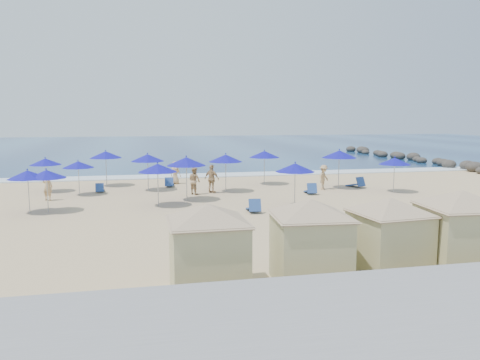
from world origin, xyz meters
name	(u,v)px	position (x,y,z in m)	size (l,w,h in m)	color
ground	(239,215)	(0.00, 0.00, 0.00)	(160.00, 160.00, 0.00)	tan
ocean	(169,146)	(0.00, 55.00, 0.03)	(160.00, 80.00, 0.06)	navy
surf_line	(199,176)	(0.00, 15.50, 0.04)	(160.00, 2.50, 0.08)	white
seawall	(376,319)	(0.00, -13.50, 0.65)	(160.00, 6.10, 1.22)	gray
rock_jetty	(404,157)	(24.01, 24.90, 0.36)	(2.56, 26.66, 0.96)	#2B2623
trash_bin	(396,222)	(5.65, -4.66, 0.42)	(0.84, 0.84, 0.84)	black
cabana_0	(208,237)	(-2.89, -9.70, 1.54)	(4.29, 4.29, 2.69)	tan
cabana_1	(310,231)	(0.02, -9.63, 1.55)	(4.30, 4.30, 2.70)	tan
cabana_2	(389,227)	(2.58, -9.44, 1.50)	(4.14, 4.14, 2.61)	tan
cabana_3	(461,221)	(4.77, -9.72, 1.62)	(4.49, 4.49, 2.82)	tan
umbrella_0	(45,162)	(-10.45, 9.48, 1.93)	(1.96, 1.96, 2.23)	#A5A8AD
umbrella_1	(28,175)	(-10.03, 2.68, 1.92)	(1.95, 1.95, 2.22)	#A5A8AD
umbrella_2	(78,165)	(-8.28, 7.80, 1.87)	(1.90, 1.90, 2.16)	#A5A8AD
umbrella_3	(46,174)	(-9.18, 2.75, 1.91)	(1.94, 1.94, 2.21)	#A5A8AD
umbrella_4	(106,155)	(-6.91, 11.38, 2.17)	(2.20, 2.20, 2.50)	#A5A8AD
umbrella_5	(186,161)	(-2.06, 4.56, 2.24)	(2.27, 2.27, 2.58)	#A5A8AD
umbrella_6	(158,168)	(-3.72, 3.17, 2.05)	(2.08, 2.08, 2.37)	#A5A8AD
umbrella_7	(226,158)	(0.69, 7.20, 2.14)	(2.17, 2.17, 2.47)	#A5A8AD
umbrella_8	(295,168)	(3.37, 1.55, 2.08)	(2.11, 2.11, 2.40)	#A5A8AD
umbrella_9	(264,154)	(3.94, 9.89, 2.13)	(2.16, 2.16, 2.46)	#A5A8AD
umbrella_10	(339,154)	(8.31, 7.06, 2.28)	(2.31, 2.31, 2.63)	#A5A8AD
umbrella_11	(395,161)	(11.05, 4.81, 1.97)	(2.00, 2.00, 2.27)	#A5A8AD
umbrella_12	(148,158)	(-4.14, 8.72, 2.13)	(2.16, 2.16, 2.45)	#A5A8AD
beach_chair_1	(100,189)	(-7.14, 8.56, 0.22)	(0.54, 1.16, 0.63)	navy
beach_chair_2	(169,183)	(-2.70, 9.99, 0.24)	(0.72, 1.34, 0.70)	navy
beach_chair_3	(254,207)	(0.88, 0.50, 0.26)	(0.71, 1.39, 0.74)	navy
beach_chair_4	(311,190)	(5.65, 5.17, 0.25)	(0.78, 1.40, 0.73)	navy
beach_chair_5	(357,184)	(9.70, 7.16, 0.26)	(0.95, 1.48, 0.75)	navy
beachgoer_0	(47,186)	(-9.80, 6.19, 0.83)	(0.60, 0.40, 1.65)	tan
beachgoer_1	(194,181)	(-1.38, 6.62, 0.84)	(0.82, 0.64, 1.69)	tan
beachgoer_2	(212,179)	(-0.26, 6.86, 0.89)	(1.05, 0.44, 1.79)	tan
beachgoer_3	(324,177)	(7.14, 6.78, 0.81)	(1.05, 0.60, 1.62)	tan
beachgoer_4	(175,173)	(-2.19, 11.43, 0.81)	(0.79, 0.51, 1.62)	tan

